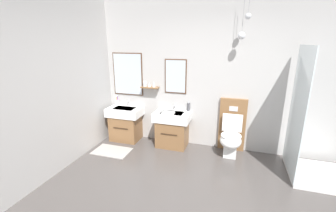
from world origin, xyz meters
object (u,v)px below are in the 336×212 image
object	(u,v)px
soap_dispenser	(189,107)
folded_hand_towel	(168,113)
toothbrush_cup	(117,102)
toilet	(231,134)
shower_tray	(310,150)
vanity_sink_right	(172,128)
vanity_sink_left	(126,123)

from	to	relation	value
soap_dispenser	folded_hand_towel	distance (m)	0.45
folded_hand_towel	toothbrush_cup	bearing A→B (deg)	165.95
toilet	toothbrush_cup	world-z (taller)	toilet
soap_dispenser	folded_hand_towel	bearing A→B (deg)	-134.50
soap_dispenser	shower_tray	xyz separation A→B (m)	(1.99, -0.54, -0.35)
toilet	soap_dispenser	bearing A→B (deg)	168.47
vanity_sink_right	folded_hand_towel	size ratio (longest dim) A/B	3.14
folded_hand_towel	vanity_sink_right	bearing A→B (deg)	74.46
toilet	vanity_sink_left	bearing A→B (deg)	-179.89
folded_hand_towel	toilet	bearing A→B (deg)	7.33
toothbrush_cup	folded_hand_towel	world-z (taller)	toothbrush_cup
toilet	soap_dispenser	world-z (taller)	toilet
toilet	shower_tray	size ratio (longest dim) A/B	0.51
toilet	folded_hand_towel	world-z (taller)	toilet
toilet	folded_hand_towel	distance (m)	1.21
toilet	shower_tray	xyz separation A→B (m)	(1.16, -0.37, 0.05)
vanity_sink_left	folded_hand_towel	xyz separation A→B (m)	(0.97, -0.14, 0.34)
vanity_sink_left	folded_hand_towel	world-z (taller)	folded_hand_towel
soap_dispenser	folded_hand_towel	size ratio (longest dim) A/B	0.89
toothbrush_cup	vanity_sink_right	bearing A→B (deg)	-7.39
toothbrush_cup	soap_dispenser	bearing A→B (deg)	0.36
vanity_sink_right	toilet	xyz separation A→B (m)	(1.11, 0.00, 0.01)
folded_hand_towel	shower_tray	bearing A→B (deg)	-5.58
vanity_sink_left	vanity_sink_right	size ratio (longest dim) A/B	1.00
vanity_sink_right	folded_hand_towel	xyz separation A→B (m)	(-0.04, -0.14, 0.34)
folded_hand_towel	shower_tray	distance (m)	2.34
vanity_sink_left	vanity_sink_right	xyz separation A→B (m)	(1.01, 0.00, 0.00)
vanity_sink_right	toilet	size ratio (longest dim) A/B	0.69
vanity_sink_left	vanity_sink_right	world-z (taller)	same
vanity_sink_left	folded_hand_towel	size ratio (longest dim) A/B	3.14
toilet	toothbrush_cup	bearing A→B (deg)	176.13
vanity_sink_left	toilet	distance (m)	2.12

